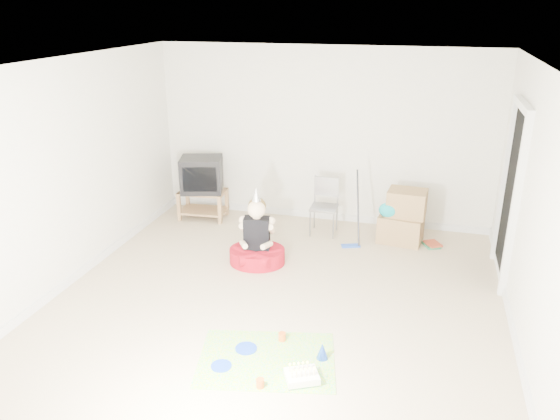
% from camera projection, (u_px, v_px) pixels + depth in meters
% --- Properties ---
extents(ground, '(5.00, 5.00, 0.00)m').
position_uv_depth(ground, '(279.00, 296.00, 6.25)').
color(ground, '#C9B290').
rests_on(ground, ground).
extents(doorway_recess, '(0.02, 0.90, 2.05)m').
position_uv_depth(doorway_recess, '(511.00, 197.00, 6.37)').
color(doorway_recess, black).
rests_on(doorway_recess, ground).
extents(tv_stand, '(0.74, 0.49, 0.44)m').
position_uv_depth(tv_stand, '(203.00, 202.00, 8.43)').
color(tv_stand, olive).
rests_on(tv_stand, ground).
extents(crt_tv, '(0.73, 0.65, 0.53)m').
position_uv_depth(crt_tv, '(202.00, 174.00, 8.27)').
color(crt_tv, black).
rests_on(crt_tv, tv_stand).
extents(folding_chair, '(0.38, 0.36, 0.83)m').
position_uv_depth(folding_chair, '(324.00, 207.00, 7.80)').
color(folding_chair, gray).
rests_on(folding_chair, ground).
extents(cardboard_boxes, '(0.65, 0.53, 0.75)m').
position_uv_depth(cardboard_boxes, '(402.00, 217.00, 7.57)').
color(cardboard_boxes, '#9A764A').
rests_on(cardboard_boxes, ground).
extents(floor_mop, '(0.27, 0.33, 1.03)m').
position_uv_depth(floor_mop, '(352.00, 229.00, 7.42)').
color(floor_mop, blue).
rests_on(floor_mop, ground).
extents(book_pile, '(0.27, 0.30, 0.05)m').
position_uv_depth(book_pile, '(432.00, 244.00, 7.52)').
color(book_pile, '#27764C').
rests_on(book_pile, ground).
extents(seated_woman, '(0.82, 0.82, 1.03)m').
position_uv_depth(seated_woman, '(257.00, 247.00, 6.97)').
color(seated_woman, '#AF101F').
rests_on(seated_woman, ground).
extents(party_mat, '(1.44, 1.16, 0.01)m').
position_uv_depth(party_mat, '(267.00, 359.00, 5.14)').
color(party_mat, '#FE35AB').
rests_on(party_mat, ground).
extents(birthday_cake, '(0.36, 0.33, 0.14)m').
position_uv_depth(birthday_cake, '(302.00, 377.00, 4.84)').
color(birthday_cake, white).
rests_on(birthday_cake, party_mat).
extents(blue_plate_near, '(0.30, 0.30, 0.01)m').
position_uv_depth(blue_plate_near, '(246.00, 348.00, 5.29)').
color(blue_plate_near, '#163DB5').
rests_on(blue_plate_near, party_mat).
extents(blue_plate_far, '(0.24, 0.24, 0.01)m').
position_uv_depth(blue_plate_far, '(221.00, 366.00, 5.04)').
color(blue_plate_far, '#163DB5').
rests_on(blue_plate_far, party_mat).
extents(orange_cup_near, '(0.10, 0.10, 0.08)m').
position_uv_depth(orange_cup_near, '(282.00, 337.00, 5.41)').
color(orange_cup_near, '#D15317').
rests_on(orange_cup_near, party_mat).
extents(orange_cup_far, '(0.09, 0.09, 0.08)m').
position_uv_depth(orange_cup_far, '(260.00, 383.00, 4.76)').
color(orange_cup_far, '#D15317').
rests_on(orange_cup_far, party_mat).
extents(blue_party_hat, '(0.13, 0.13, 0.16)m').
position_uv_depth(blue_party_hat, '(322.00, 351.00, 5.13)').
color(blue_party_hat, blue).
rests_on(blue_party_hat, party_mat).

